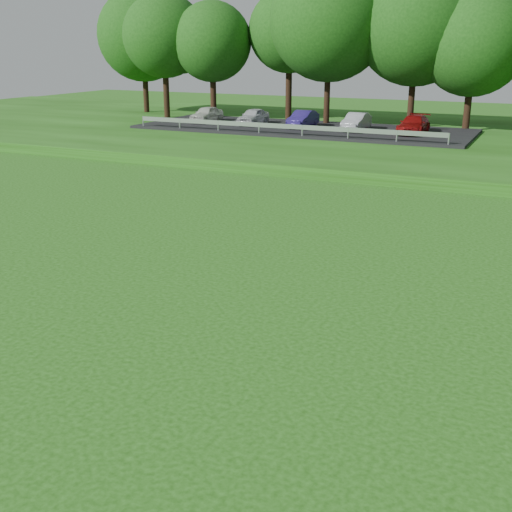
% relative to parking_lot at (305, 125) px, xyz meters
% --- Properties ---
extents(parking_lot, '(24.00, 9.00, 1.38)m').
position_rel_parking_lot_xyz_m(parking_lot, '(0.00, 0.00, 0.00)').
color(parking_lot, black).
rests_on(parking_lot, berm).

